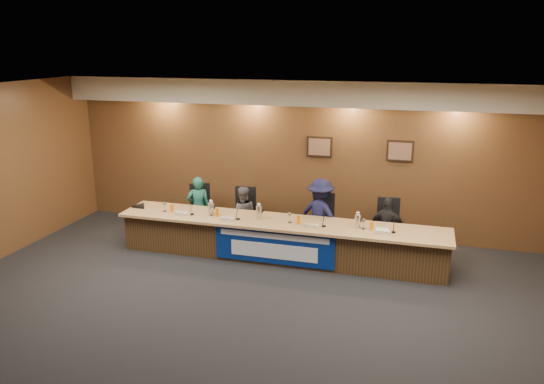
{
  "coord_description": "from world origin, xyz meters",
  "views": [
    {
      "loc": [
        2.42,
        -6.51,
        3.86
      ],
      "look_at": [
        -0.19,
        2.53,
        1.24
      ],
      "focal_mm": 35.0,
      "sensor_mm": 36.0,
      "label": 1
    }
  ],
  "objects_px": {
    "panelist_d": "(387,228)",
    "dais_body": "(280,240)",
    "panelist_a": "(198,207)",
    "office_chair_b": "(244,218)",
    "speakerphone": "(140,206)",
    "banner": "(274,247)",
    "panelist_c": "(320,215)",
    "office_chair_a": "(201,214)",
    "carafe_right": "(358,221)",
    "panelist_b": "(242,215)",
    "carafe_left": "(211,208)",
    "office_chair_c": "(321,225)",
    "carafe_mid": "(259,212)",
    "office_chair_d": "(387,231)"
  },
  "relations": [
    {
      "from": "panelist_d",
      "to": "dais_body",
      "type": "bearing_deg",
      "value": 21.78
    },
    {
      "from": "panelist_a",
      "to": "office_chair_b",
      "type": "height_order",
      "value": "panelist_a"
    },
    {
      "from": "dais_body",
      "to": "speakerphone",
      "type": "bearing_deg",
      "value": -179.66
    },
    {
      "from": "banner",
      "to": "panelist_c",
      "type": "relative_size",
      "value": 1.55
    },
    {
      "from": "office_chair_a",
      "to": "office_chair_b",
      "type": "relative_size",
      "value": 1.0
    },
    {
      "from": "panelist_c",
      "to": "speakerphone",
      "type": "distance_m",
      "value": 3.56
    },
    {
      "from": "carafe_right",
      "to": "banner",
      "type": "bearing_deg",
      "value": -165.49
    },
    {
      "from": "banner",
      "to": "panelist_b",
      "type": "bearing_deg",
      "value": 132.77
    },
    {
      "from": "dais_body",
      "to": "carafe_left",
      "type": "bearing_deg",
      "value": -179.5
    },
    {
      "from": "dais_body",
      "to": "panelist_c",
      "type": "xyz_separation_m",
      "value": [
        0.63,
        0.61,
        0.36
      ]
    },
    {
      "from": "panelist_b",
      "to": "panelist_d",
      "type": "xyz_separation_m",
      "value": [
        2.85,
        0.0,
        0.0
      ]
    },
    {
      "from": "office_chair_b",
      "to": "office_chair_a",
      "type": "bearing_deg",
      "value": 171.56
    },
    {
      "from": "carafe_left",
      "to": "carafe_right",
      "type": "relative_size",
      "value": 0.91
    },
    {
      "from": "banner",
      "to": "panelist_c",
      "type": "xyz_separation_m",
      "value": [
        0.63,
        1.03,
        0.33
      ]
    },
    {
      "from": "dais_body",
      "to": "office_chair_c",
      "type": "bearing_deg",
      "value": 48.27
    },
    {
      "from": "dais_body",
      "to": "carafe_right",
      "type": "bearing_deg",
      "value": -1.9
    },
    {
      "from": "panelist_b",
      "to": "panelist_d",
      "type": "distance_m",
      "value": 2.85
    },
    {
      "from": "carafe_mid",
      "to": "office_chair_b",
      "type": "bearing_deg",
      "value": 126.69
    },
    {
      "from": "panelist_c",
      "to": "carafe_right",
      "type": "distance_m",
      "value": 1.04
    },
    {
      "from": "panelist_a",
      "to": "panelist_d",
      "type": "xyz_separation_m",
      "value": [
        3.8,
        0.0,
        -0.07
      ]
    },
    {
      "from": "office_chair_a",
      "to": "carafe_left",
      "type": "xyz_separation_m",
      "value": [
        0.55,
        -0.72,
        0.38
      ]
    },
    {
      "from": "panelist_b",
      "to": "speakerphone",
      "type": "distance_m",
      "value": 2.03
    },
    {
      "from": "panelist_c",
      "to": "speakerphone",
      "type": "relative_size",
      "value": 4.45
    },
    {
      "from": "banner",
      "to": "panelist_a",
      "type": "height_order",
      "value": "panelist_a"
    },
    {
      "from": "panelist_c",
      "to": "office_chair_d",
      "type": "xyz_separation_m",
      "value": [
        1.26,
        0.1,
        -0.23
      ]
    },
    {
      "from": "panelist_a",
      "to": "banner",
      "type": "bearing_deg",
      "value": 128.19
    },
    {
      "from": "panelist_a",
      "to": "dais_body",
      "type": "bearing_deg",
      "value": 138.74
    },
    {
      "from": "carafe_mid",
      "to": "panelist_c",
      "type": "bearing_deg",
      "value": 32.46
    },
    {
      "from": "panelist_c",
      "to": "carafe_left",
      "type": "relative_size",
      "value": 6.3
    },
    {
      "from": "dais_body",
      "to": "carafe_mid",
      "type": "distance_m",
      "value": 0.66
    },
    {
      "from": "panelist_a",
      "to": "panelist_d",
      "type": "relative_size",
      "value": 1.12
    },
    {
      "from": "banner",
      "to": "carafe_right",
      "type": "distance_m",
      "value": 1.55
    },
    {
      "from": "dais_body",
      "to": "office_chair_a",
      "type": "relative_size",
      "value": 12.5
    },
    {
      "from": "carafe_left",
      "to": "panelist_c",
      "type": "bearing_deg",
      "value": 17.41
    },
    {
      "from": "panelist_d",
      "to": "banner",
      "type": "bearing_deg",
      "value": 32.33
    },
    {
      "from": "panelist_d",
      "to": "carafe_mid",
      "type": "distance_m",
      "value": 2.4
    },
    {
      "from": "panelist_a",
      "to": "carafe_mid",
      "type": "distance_m",
      "value": 1.66
    },
    {
      "from": "office_chair_c",
      "to": "carafe_left",
      "type": "height_order",
      "value": "carafe_left"
    },
    {
      "from": "dais_body",
      "to": "banner",
      "type": "xyz_separation_m",
      "value": [
        0.0,
        -0.41,
        0.03
      ]
    },
    {
      "from": "office_chair_d",
      "to": "speakerphone",
      "type": "height_order",
      "value": "speakerphone"
    },
    {
      "from": "panelist_b",
      "to": "office_chair_a",
      "type": "distance_m",
      "value": 0.96
    },
    {
      "from": "dais_body",
      "to": "speakerphone",
      "type": "xyz_separation_m",
      "value": [
        -2.87,
        -0.02,
        0.43
      ]
    },
    {
      "from": "panelist_d",
      "to": "office_chair_c",
      "type": "xyz_separation_m",
      "value": [
        -1.26,
        0.1,
        -0.1
      ]
    },
    {
      "from": "office_chair_a",
      "to": "office_chair_c",
      "type": "relative_size",
      "value": 1.0
    },
    {
      "from": "office_chair_a",
      "to": "office_chair_b",
      "type": "distance_m",
      "value": 0.95
    },
    {
      "from": "banner",
      "to": "office_chair_b",
      "type": "height_order",
      "value": "banner"
    },
    {
      "from": "panelist_d",
      "to": "carafe_left",
      "type": "bearing_deg",
      "value": 14.77
    },
    {
      "from": "carafe_mid",
      "to": "carafe_left",
      "type": "bearing_deg",
      "value": 178.33
    },
    {
      "from": "office_chair_a",
      "to": "office_chair_d",
      "type": "relative_size",
      "value": 1.0
    },
    {
      "from": "banner",
      "to": "panelist_d",
      "type": "distance_m",
      "value": 2.17
    }
  ]
}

